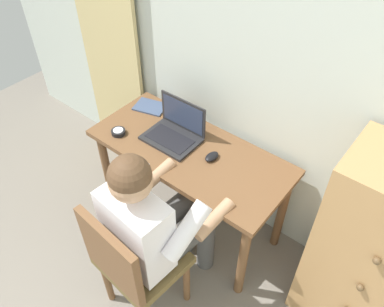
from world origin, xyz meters
TOP-DOWN VIEW (x-y plane):
  - wall_back at (0.00, 2.20)m, footprint 4.80×0.05m
  - curtain_panel at (-1.22, 2.13)m, footprint 0.58×0.03m
  - desk at (-0.24, 1.85)m, footprint 1.27×0.57m
  - dresser at (0.91, 1.93)m, footprint 0.60×0.45m
  - chair at (-0.07, 1.16)m, footprint 0.45×0.43m
  - person_seated at (-0.06, 1.34)m, footprint 0.56×0.60m
  - laptop at (-0.39, 1.88)m, footprint 0.34×0.25m
  - computer_mouse at (-0.09, 1.87)m, footprint 0.07×0.10m
  - desk_clock at (-0.69, 1.68)m, footprint 0.09×0.09m
  - notebook_pad at (-0.72, 2.01)m, footprint 0.24×0.20m

SIDE VIEW (x-z plane):
  - chair at x=-0.07m, z-range 0.05..0.94m
  - dresser at x=0.91m, z-range 0.00..1.18m
  - desk at x=-0.24m, z-range 0.25..0.96m
  - person_seated at x=-0.06m, z-range 0.08..1.28m
  - notebook_pad at x=-0.72m, z-range 0.71..0.72m
  - desk_clock at x=-0.69m, z-range 0.71..0.74m
  - computer_mouse at x=-0.09m, z-range 0.71..0.74m
  - laptop at x=-0.39m, z-range 0.64..0.88m
  - curtain_panel at x=-1.22m, z-range 0.00..2.14m
  - wall_back at x=0.00m, z-range 0.00..2.50m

